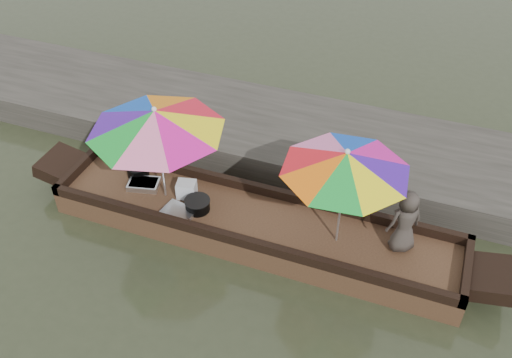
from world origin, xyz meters
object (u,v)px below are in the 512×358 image
(tray_crayfish, at_px, (144,184))
(umbrella_stern, at_px, (342,198))
(cooking_pot, at_px, (138,171))
(vendor, at_px, (405,221))
(supply_bag, at_px, (187,189))
(charcoal_grill, at_px, (198,205))
(umbrella_bow, at_px, (160,154))
(tray_scallop, at_px, (179,212))
(boat_hull, at_px, (254,227))

(tray_crayfish, height_order, umbrella_stern, umbrella_stern)
(cooking_pot, height_order, vendor, vendor)
(umbrella_stern, bearing_deg, supply_bag, 177.75)
(charcoal_grill, distance_m, supply_bag, 0.35)
(umbrella_bow, xyz_separation_m, umbrella_stern, (2.63, 0.00, 0.00))
(charcoal_grill, bearing_deg, umbrella_stern, 3.34)
(umbrella_bow, bearing_deg, tray_scallop, -38.17)
(umbrella_stern, bearing_deg, vendor, 11.59)
(supply_bag, relative_size, umbrella_stern, 0.17)
(tray_crayfish, relative_size, umbrella_bow, 0.24)
(supply_bag, height_order, umbrella_stern, umbrella_stern)
(boat_hull, bearing_deg, tray_scallop, -164.40)
(charcoal_grill, relative_size, supply_bag, 1.27)
(umbrella_bow, bearing_deg, boat_hull, 0.00)
(cooking_pot, xyz_separation_m, vendor, (4.08, -0.10, 0.40))
(tray_scallop, distance_m, umbrella_bow, 0.88)
(charcoal_grill, distance_m, umbrella_stern, 2.16)
(boat_hull, height_order, umbrella_bow, umbrella_bow)
(tray_crayfish, relative_size, umbrella_stern, 0.28)
(tray_scallop, height_order, umbrella_bow, umbrella_bow)
(tray_crayfish, bearing_deg, tray_scallop, -24.42)
(boat_hull, relative_size, tray_scallop, 12.89)
(supply_bag, bearing_deg, umbrella_stern, -2.25)
(supply_bag, xyz_separation_m, umbrella_bow, (-0.32, -0.09, 0.65))
(cooking_pot, height_order, charcoal_grill, cooking_pot)
(tray_crayfish, xyz_separation_m, charcoal_grill, (0.99, -0.18, 0.04))
(tray_crayfish, distance_m, umbrella_bow, 0.83)
(tray_scallop, height_order, supply_bag, supply_bag)
(charcoal_grill, xyz_separation_m, umbrella_stern, (2.04, 0.12, 0.69))
(boat_hull, distance_m, charcoal_grill, 0.87)
(cooking_pot, bearing_deg, tray_scallop, -29.55)
(boat_hull, height_order, umbrella_stern, umbrella_stern)
(boat_hull, distance_m, umbrella_bow, 1.70)
(tray_scallop, bearing_deg, vendor, 8.50)
(umbrella_bow, bearing_deg, cooking_pot, 156.48)
(vendor, height_order, umbrella_stern, umbrella_stern)
(charcoal_grill, height_order, supply_bag, supply_bag)
(cooking_pot, bearing_deg, umbrella_stern, -4.71)
(cooking_pot, bearing_deg, boat_hull, -7.52)
(boat_hull, xyz_separation_m, tray_scallop, (-1.04, -0.29, 0.21))
(boat_hull, height_order, supply_bag, supply_bag)
(tray_crayfish, xyz_separation_m, umbrella_stern, (3.03, -0.06, 0.73))
(vendor, bearing_deg, boat_hull, -32.37)
(supply_bag, bearing_deg, tray_crayfish, -177.34)
(cooking_pot, bearing_deg, supply_bag, -10.75)
(cooking_pot, xyz_separation_m, umbrella_stern, (3.25, -0.27, 0.69))
(charcoal_grill, height_order, vendor, vendor)
(charcoal_grill, bearing_deg, boat_hull, 8.24)
(boat_hull, bearing_deg, vendor, 4.77)
(tray_scallop, distance_m, charcoal_grill, 0.28)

